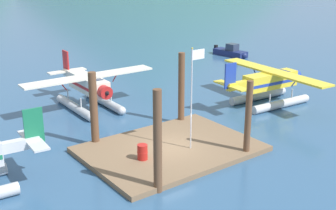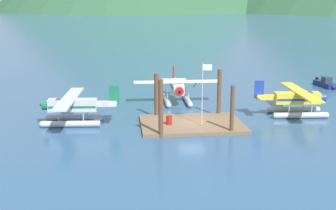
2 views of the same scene
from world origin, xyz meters
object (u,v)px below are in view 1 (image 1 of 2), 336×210
(fuel_drum, at_px, (142,152))
(boat_navy_open_east, at_px, (231,52))
(seaplane_yellow_stbd_fwd, at_px, (270,85))
(seaplane_cream_bow_centre, at_px, (89,89))
(flagpole, at_px, (193,87))

(fuel_drum, distance_m, boat_navy_open_east, 30.52)
(seaplane_yellow_stbd_fwd, relative_size, seaplane_cream_bow_centre, 1.00)
(flagpole, relative_size, fuel_drum, 6.90)
(seaplane_cream_bow_centre, distance_m, boat_navy_open_east, 23.67)
(flagpole, distance_m, seaplane_yellow_stbd_fwd, 11.73)
(boat_navy_open_east, bearing_deg, seaplane_cream_bow_centre, -161.72)
(seaplane_cream_bow_centre, bearing_deg, boat_navy_open_east, 18.28)
(fuel_drum, distance_m, seaplane_cream_bow_centre, 10.89)
(fuel_drum, relative_size, seaplane_yellow_stbd_fwd, 0.08)
(seaplane_yellow_stbd_fwd, bearing_deg, boat_navy_open_east, 55.16)
(fuel_drum, height_order, seaplane_yellow_stbd_fwd, seaplane_yellow_stbd_fwd)
(fuel_drum, height_order, seaplane_cream_bow_centre, seaplane_cream_bow_centre)
(flagpole, height_order, seaplane_yellow_stbd_fwd, flagpole)
(fuel_drum, bearing_deg, boat_navy_open_east, 36.28)
(boat_navy_open_east, bearing_deg, fuel_drum, -143.72)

